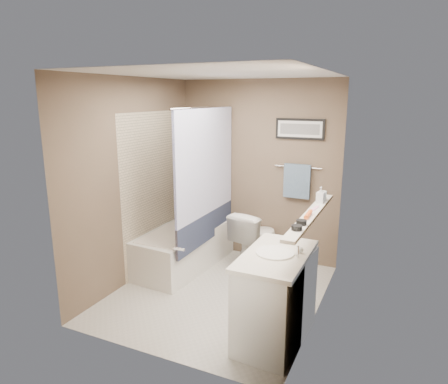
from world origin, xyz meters
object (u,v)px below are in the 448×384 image
at_px(toilet, 255,238).
at_px(vanity, 276,299).
at_px(bathtub, 183,247).
at_px(glass_jar, 323,196).
at_px(hair_brush_front, 308,214).
at_px(candle_bowl_far, 301,222).
at_px(candle_bowl_near, 297,228).
at_px(soap_bottle, 321,195).

bearing_deg(toilet, vanity, 127.99).
xyz_separation_m(bathtub, glass_jar, (1.79, -0.13, 0.92)).
bearing_deg(toilet, hair_brush_front, 139.78).
height_order(candle_bowl_far, hair_brush_front, hair_brush_front).
relative_size(toilet, candle_bowl_far, 8.35).
bearing_deg(bathtub, vanity, -30.05).
xyz_separation_m(candle_bowl_far, hair_brush_front, (0.00, 0.25, 0.00)).
height_order(candle_bowl_near, soap_bottle, soap_bottle).
xyz_separation_m(candle_bowl_near, hair_brush_front, (0.00, 0.41, 0.00)).
relative_size(candle_bowl_far, glass_jar, 0.90).
bearing_deg(bathtub, glass_jar, -0.00).
distance_m(toilet, hair_brush_front, 1.68).
distance_m(hair_brush_front, soap_bottle, 0.54).
bearing_deg(glass_jar, candle_bowl_near, -90.00).
bearing_deg(candle_bowl_far, glass_jar, 90.00).
xyz_separation_m(bathtub, candle_bowl_far, (1.79, -1.02, 0.89)).
distance_m(candle_bowl_near, glass_jar, 1.05).
relative_size(toilet, glass_jar, 7.52).
relative_size(vanity, candle_bowl_far, 10.00).
distance_m(vanity, candle_bowl_near, 0.76).
bearing_deg(candle_bowl_near, soap_bottle, 90.00).
bearing_deg(bathtub, toilet, 29.16).
bearing_deg(toilet, soap_bottle, 157.09).
bearing_deg(candle_bowl_far, candle_bowl_near, -90.00).
height_order(bathtub, soap_bottle, soap_bottle).
xyz_separation_m(toilet, vanity, (0.74, -1.49, 0.02)).
bearing_deg(toilet, candle_bowl_far, 134.51).
bearing_deg(hair_brush_front, toilet, 128.38).
xyz_separation_m(bathtub, toilet, (0.86, 0.40, 0.13)).
bearing_deg(candle_bowl_far, bathtub, 150.18).
distance_m(toilet, soap_bottle, 1.39).
distance_m(candle_bowl_far, hair_brush_front, 0.25).
xyz_separation_m(vanity, candle_bowl_far, (0.19, 0.06, 0.73)).
bearing_deg(vanity, candle_bowl_near, -23.46).
xyz_separation_m(vanity, candle_bowl_near, (0.19, -0.09, 0.73)).
bearing_deg(candle_bowl_near, vanity, 153.22).
bearing_deg(hair_brush_front, vanity, -120.56).
bearing_deg(candle_bowl_far, soap_bottle, 90.00).
height_order(bathtub, candle_bowl_far, candle_bowl_far).
xyz_separation_m(bathtub, soap_bottle, (1.79, -0.23, 0.95)).
relative_size(vanity, glass_jar, 9.00).
distance_m(glass_jar, soap_bottle, 0.11).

